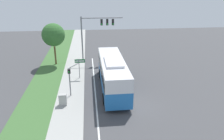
{
  "coord_description": "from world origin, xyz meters",
  "views": [
    {
      "loc": [
        -4.13,
        -18.56,
        10.75
      ],
      "look_at": [
        -1.56,
        4.61,
        1.85
      ],
      "focal_mm": 35.0,
      "sensor_mm": 36.0,
      "label": 1
    }
  ],
  "objects_px": {
    "signal_gantry": "(96,29)",
    "street_sign": "(80,65)",
    "pedestrian_signal": "(70,78)",
    "utility_cabinet": "(63,100)",
    "bus": "(113,72)"
  },
  "relations": [
    {
      "from": "signal_gantry",
      "to": "street_sign",
      "type": "distance_m",
      "value": 7.8
    },
    {
      "from": "pedestrian_signal",
      "to": "street_sign",
      "type": "relative_size",
      "value": 1.17
    },
    {
      "from": "street_sign",
      "to": "utility_cabinet",
      "type": "distance_m",
      "value": 6.85
    },
    {
      "from": "utility_cabinet",
      "to": "signal_gantry",
      "type": "bearing_deg",
      "value": 74.17
    },
    {
      "from": "signal_gantry",
      "to": "utility_cabinet",
      "type": "bearing_deg",
      "value": -105.83
    },
    {
      "from": "bus",
      "to": "pedestrian_signal",
      "type": "relative_size",
      "value": 3.56
    },
    {
      "from": "bus",
      "to": "utility_cabinet",
      "type": "xyz_separation_m",
      "value": [
        -5.16,
        -3.31,
        -1.3
      ]
    },
    {
      "from": "bus",
      "to": "pedestrian_signal",
      "type": "xyz_separation_m",
      "value": [
        -4.57,
        -1.4,
        0.09
      ]
    },
    {
      "from": "bus",
      "to": "utility_cabinet",
      "type": "relative_size",
      "value": 9.66
    },
    {
      "from": "bus",
      "to": "utility_cabinet",
      "type": "bearing_deg",
      "value": -147.32
    },
    {
      "from": "utility_cabinet",
      "to": "street_sign",
      "type": "bearing_deg",
      "value": 77.55
    },
    {
      "from": "pedestrian_signal",
      "to": "utility_cabinet",
      "type": "xyz_separation_m",
      "value": [
        -0.59,
        -1.91,
        -1.39
      ]
    },
    {
      "from": "bus",
      "to": "signal_gantry",
      "type": "height_order",
      "value": "signal_gantry"
    },
    {
      "from": "signal_gantry",
      "to": "pedestrian_signal",
      "type": "distance_m",
      "value": 12.23
    },
    {
      "from": "pedestrian_signal",
      "to": "utility_cabinet",
      "type": "bearing_deg",
      "value": -107.2
    }
  ]
}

